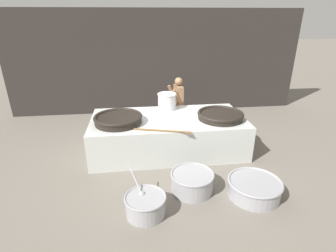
{
  "coord_description": "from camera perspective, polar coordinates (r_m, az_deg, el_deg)",
  "views": [
    {
      "loc": [
        -0.72,
        -5.74,
        3.09
      ],
      "look_at": [
        0.0,
        0.0,
        0.64
      ],
      "focal_mm": 28.0,
      "sensor_mm": 36.0,
      "label": 1
    }
  ],
  "objects": [
    {
      "name": "prep_bowl_meat",
      "position": [
        5.06,
        5.27,
        -11.86
      ],
      "size": [
        0.82,
        0.82,
        0.38
      ],
      "color": "#9E9EA3",
      "rests_on": "ground_plane"
    },
    {
      "name": "giant_wok_far",
      "position": [
        6.24,
        11.33,
        2.33
      ],
      "size": [
        1.07,
        1.07,
        0.16
      ],
      "color": "black",
      "rests_on": "hearth_platform"
    },
    {
      "name": "stirring_paddle",
      "position": [
        5.46,
        -0.73,
        -1.05
      ],
      "size": [
        1.18,
        0.39,
        0.04
      ],
      "rotation": [
        0.0,
        0.0,
        -0.27
      ],
      "color": "brown",
      "rests_on": "hearth_platform"
    },
    {
      "name": "prep_bowl_extra",
      "position": [
        5.18,
        18.27,
        -12.57
      ],
      "size": [
        0.99,
        0.99,
        0.32
      ],
      "color": "#9E9EA3",
      "rests_on": "ground_plane"
    },
    {
      "name": "ground_plane",
      "position": [
        6.56,
        0.0,
        -5.14
      ],
      "size": [
        60.0,
        60.0,
        0.0
      ],
      "primitive_type": "plane",
      "color": "slate"
    },
    {
      "name": "stock_pot",
      "position": [
        6.71,
        -0.26,
        5.44
      ],
      "size": [
        0.48,
        0.48,
        0.42
      ],
      "color": "silver",
      "rests_on": "hearth_platform"
    },
    {
      "name": "hearth_platform",
      "position": [
        6.37,
        0.0,
        -1.76
      ],
      "size": [
        3.61,
        1.74,
        0.85
      ],
      "color": "silver",
      "rests_on": "ground_plane"
    },
    {
      "name": "back_wall",
      "position": [
        8.89,
        -2.47,
        13.66
      ],
      "size": [
        9.58,
        0.24,
        3.31
      ],
      "primitive_type": "cube",
      "color": "#2D2826",
      "rests_on": "ground_plane"
    },
    {
      "name": "cook",
      "position": [
        7.33,
        2.19,
        5.09
      ],
      "size": [
        0.4,
        0.6,
        1.55
      ],
      "rotation": [
        0.0,
        0.0,
        3.3
      ],
      "color": "#8C6647",
      "rests_on": "ground_plane"
    },
    {
      "name": "giant_wok_near",
      "position": [
        5.97,
        -10.79,
        1.54
      ],
      "size": [
        1.09,
        1.09,
        0.19
      ],
      "color": "black",
      "rests_on": "hearth_platform"
    },
    {
      "name": "prep_bowl_vegetables",
      "position": [
        4.56,
        -4.92,
        -16.58
      ],
      "size": [
        0.7,
        0.86,
        0.63
      ],
      "color": "#9E9EA3",
      "rests_on": "ground_plane"
    }
  ]
}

